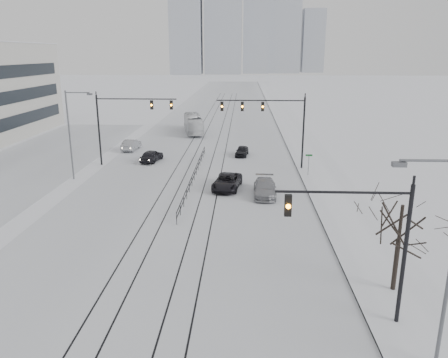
% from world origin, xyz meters
% --- Properties ---
extents(road, '(22.00, 260.00, 0.02)m').
position_xyz_m(road, '(0.00, 60.00, 0.01)').
color(road, silver).
rests_on(road, ground).
extents(sidewalk_east, '(5.00, 260.00, 0.16)m').
position_xyz_m(sidewalk_east, '(13.50, 60.00, 0.08)').
color(sidewalk_east, white).
rests_on(sidewalk_east, ground).
extents(curb, '(0.10, 260.00, 0.12)m').
position_xyz_m(curb, '(11.05, 60.00, 0.06)').
color(curb, gray).
rests_on(curb, ground).
extents(parking_strip, '(14.00, 60.00, 0.03)m').
position_xyz_m(parking_strip, '(-20.00, 35.00, 0.01)').
color(parking_strip, silver).
rests_on(parking_strip, ground).
extents(tram_rails, '(5.30, 180.00, 0.01)m').
position_xyz_m(tram_rails, '(-0.00, 40.00, 0.02)').
color(tram_rails, black).
rests_on(tram_rails, ground).
extents(skyline, '(96.00, 48.00, 72.00)m').
position_xyz_m(skyline, '(5.02, 273.63, 30.65)').
color(skyline, '#A1A6B0').
rests_on(skyline, ground).
extents(traffic_mast_near, '(6.10, 0.37, 7.00)m').
position_xyz_m(traffic_mast_near, '(10.79, 6.00, 4.56)').
color(traffic_mast_near, black).
rests_on(traffic_mast_near, ground).
extents(traffic_mast_ne, '(9.60, 0.37, 8.00)m').
position_xyz_m(traffic_mast_ne, '(8.15, 34.99, 5.76)').
color(traffic_mast_ne, black).
rests_on(traffic_mast_ne, ground).
extents(traffic_mast_nw, '(9.10, 0.37, 8.00)m').
position_xyz_m(traffic_mast_nw, '(-8.52, 36.00, 5.57)').
color(traffic_mast_nw, black).
rests_on(traffic_mast_nw, ground).
extents(street_light_east, '(2.73, 0.25, 9.00)m').
position_xyz_m(street_light_east, '(12.70, 3.00, 5.21)').
color(street_light_east, '#595B60').
rests_on(street_light_east, ground).
extents(street_light_west, '(2.73, 0.25, 9.00)m').
position_xyz_m(street_light_west, '(-12.20, 30.00, 5.21)').
color(street_light_west, '#595B60').
rests_on(street_light_west, ground).
extents(bare_tree, '(4.40, 4.40, 6.10)m').
position_xyz_m(bare_tree, '(13.20, 9.00, 4.49)').
color(bare_tree, black).
rests_on(bare_tree, ground).
extents(median_fence, '(0.06, 24.00, 1.00)m').
position_xyz_m(median_fence, '(0.00, 30.00, 0.53)').
color(median_fence, black).
rests_on(median_fence, ground).
extents(street_sign, '(0.70, 0.06, 2.40)m').
position_xyz_m(street_sign, '(11.80, 32.00, 1.61)').
color(street_sign, '#595B60').
rests_on(street_sign, ground).
extents(sedan_sb_inner, '(2.47, 4.43, 1.42)m').
position_xyz_m(sedan_sb_inner, '(-5.97, 37.77, 0.71)').
color(sedan_sb_inner, black).
rests_on(sedan_sb_inner, ground).
extents(sedan_sb_outer, '(1.81, 4.46, 1.44)m').
position_xyz_m(sedan_sb_outer, '(-10.00, 44.08, 0.72)').
color(sedan_sb_outer, gray).
rests_on(sedan_sb_outer, ground).
extents(sedan_nb_front, '(3.04, 5.34, 1.41)m').
position_xyz_m(sedan_nb_front, '(3.46, 27.27, 0.70)').
color(sedan_nb_front, black).
rests_on(sedan_nb_front, ground).
extents(sedan_nb_right, '(2.15, 5.02, 1.44)m').
position_xyz_m(sedan_nb_right, '(6.96, 25.37, 0.72)').
color(sedan_nb_right, gray).
rests_on(sedan_nb_right, ground).
extents(sedan_nb_far, '(1.87, 3.72, 1.22)m').
position_xyz_m(sedan_nb_far, '(4.79, 41.31, 0.61)').
color(sedan_nb_far, black).
rests_on(sedan_nb_far, ground).
extents(box_truck, '(4.37, 10.69, 2.90)m').
position_xyz_m(box_truck, '(-3.15, 57.50, 1.45)').
color(box_truck, silver).
rests_on(box_truck, ground).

